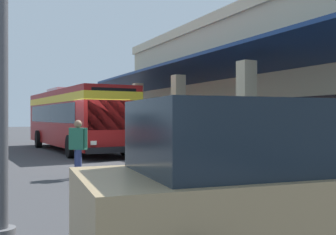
{
  "coord_description": "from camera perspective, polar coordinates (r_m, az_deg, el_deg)",
  "views": [
    {
      "loc": [
        15.72,
        -4.48,
        1.79
      ],
      "look_at": [
        -1.59,
        3.71,
        1.75
      ],
      "focal_mm": 43.07,
      "sensor_mm": 36.0,
      "label": 1
    }
  ],
  "objects": [
    {
      "name": "ground",
      "position": [
        20.15,
        13.13,
        -4.98
      ],
      "size": [
        120.0,
        120.0,
        0.0
      ],
      "primitive_type": "plane",
      "color": "#38383A"
    },
    {
      "name": "curb_strip",
      "position": [
        19.2,
        -3.03,
        -5.04
      ],
      "size": [
        33.36,
        0.5,
        0.12
      ],
      "primitive_type": "cube",
      "color": "#9E998E",
      "rests_on": "ground"
    },
    {
      "name": "plaza_building",
      "position": [
        24.54,
        18.33,
        4.8
      ],
      "size": [
        28.1,
        13.54,
        7.58
      ],
      "color": "#C6B793",
      "rests_on": "ground"
    },
    {
      "name": "transit_bus",
      "position": [
        21.73,
        -12.99,
        0.29
      ],
      "size": [
        11.35,
        3.33,
        3.34
      ],
      "color": "maroon",
      "rests_on": "ground"
    },
    {
      "name": "parked_suv_tan",
      "position": [
        5.02,
        15.81,
        -8.71
      ],
      "size": [
        3.03,
        4.97,
        1.97
      ],
      "color": "#9E845B",
      "rests_on": "ground"
    },
    {
      "name": "pedestrian",
      "position": [
        11.93,
        -12.62,
        -3.9
      ],
      "size": [
        0.58,
        0.5,
        1.69
      ],
      "color": "navy",
      "rests_on": "ground"
    },
    {
      "name": "potted_palm",
      "position": [
        16.08,
        7.59,
        -4.19
      ],
      "size": [
        1.88,
        1.8,
        2.42
      ],
      "color": "#4C4742",
      "rests_on": "ground"
    }
  ]
}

